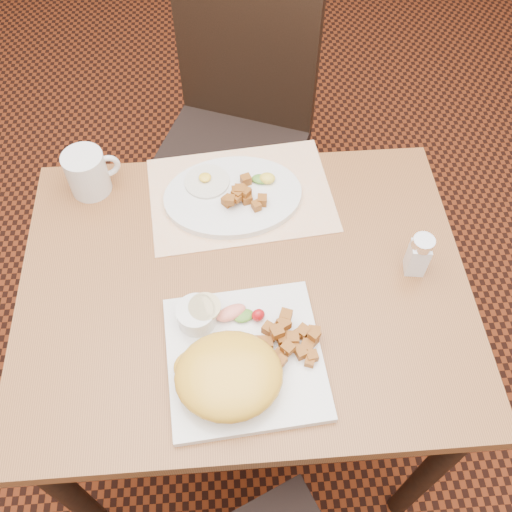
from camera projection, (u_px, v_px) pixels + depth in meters
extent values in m
plane|color=black|center=(248.00, 411.00, 1.76)|extent=(8.00, 8.00, 0.00)
cube|color=brown|center=(244.00, 288.00, 1.15)|extent=(0.90, 0.70, 0.03)
cylinder|color=black|center=(78.00, 500.00, 1.28)|extent=(0.05, 0.05, 0.71)
cylinder|color=black|center=(428.00, 473.00, 1.31)|extent=(0.05, 0.05, 0.71)
cylinder|color=black|center=(100.00, 276.00, 1.62)|extent=(0.05, 0.05, 0.71)
cylinder|color=black|center=(378.00, 258.00, 1.65)|extent=(0.05, 0.05, 0.71)
cube|color=black|center=(227.00, 164.00, 1.74)|extent=(0.55, 0.55, 0.05)
cylinder|color=black|center=(295.00, 187.00, 2.00)|extent=(0.04, 0.04, 0.42)
cylinder|color=black|center=(265.00, 268.00, 1.80)|extent=(0.04, 0.04, 0.42)
cylinder|color=black|center=(200.00, 164.00, 2.06)|extent=(0.04, 0.04, 0.42)
cylinder|color=black|center=(160.00, 240.00, 1.87)|extent=(0.04, 0.04, 0.42)
cube|color=black|center=(246.00, 48.00, 1.62)|extent=(0.40, 0.19, 0.50)
cube|color=white|center=(241.00, 195.00, 1.27)|extent=(0.43, 0.32, 0.00)
cube|color=silver|center=(245.00, 358.00, 1.04)|extent=(0.30, 0.30, 0.02)
ellipsoid|color=yellow|center=(229.00, 375.00, 0.98)|extent=(0.19, 0.17, 0.07)
ellipsoid|color=yellow|center=(244.00, 390.00, 0.98)|extent=(0.08, 0.07, 0.03)
ellipsoid|color=yellow|center=(195.00, 367.00, 1.01)|extent=(0.08, 0.07, 0.03)
cylinder|color=silver|center=(196.00, 315.00, 1.06)|extent=(0.07, 0.07, 0.04)
cylinder|color=beige|center=(205.00, 307.00, 1.05)|extent=(0.06, 0.06, 0.01)
ellipsoid|color=#387223|center=(244.00, 316.00, 1.07)|extent=(0.05, 0.04, 0.01)
ellipsoid|color=red|center=(258.00, 315.00, 1.07)|extent=(0.03, 0.03, 0.03)
ellipsoid|color=#F28C72|center=(231.00, 313.00, 1.07)|extent=(0.07, 0.05, 0.02)
cylinder|color=white|center=(207.00, 181.00, 1.27)|extent=(0.10, 0.10, 0.01)
ellipsoid|color=yellow|center=(205.00, 177.00, 1.26)|extent=(0.03, 0.03, 0.01)
ellipsoid|color=#387223|center=(261.00, 179.00, 1.27)|extent=(0.05, 0.04, 0.01)
ellipsoid|color=yellow|center=(267.00, 178.00, 1.26)|extent=(0.04, 0.04, 0.02)
cube|color=white|center=(417.00, 258.00, 1.13)|extent=(0.04, 0.04, 0.08)
cylinder|color=silver|center=(423.00, 243.00, 1.09)|extent=(0.05, 0.05, 0.02)
cylinder|color=silver|center=(87.00, 173.00, 1.24)|extent=(0.09, 0.09, 0.10)
torus|color=silver|center=(107.00, 166.00, 1.25)|extent=(0.06, 0.03, 0.06)
cube|color=#9E5819|center=(312.00, 356.00, 1.02)|extent=(0.02, 0.02, 0.02)
cube|color=#9E5819|center=(292.00, 339.00, 1.04)|extent=(0.02, 0.02, 0.02)
cube|color=#9E5819|center=(296.00, 348.00, 1.03)|extent=(0.02, 0.02, 0.02)
cube|color=#9E5819|center=(279.00, 327.00, 1.06)|extent=(0.03, 0.03, 0.02)
cube|color=#9E5819|center=(290.00, 340.00, 1.04)|extent=(0.03, 0.03, 0.02)
cube|color=#9E5819|center=(307.00, 346.00, 1.04)|extent=(0.03, 0.03, 0.02)
cube|color=#9E5819|center=(315.00, 335.00, 1.03)|extent=(0.02, 0.02, 0.02)
cube|color=#9E5819|center=(311.00, 342.00, 1.04)|extent=(0.03, 0.03, 0.02)
cube|color=#9E5819|center=(301.00, 352.00, 1.03)|extent=(0.02, 0.03, 0.02)
cube|color=#9E5819|center=(287.00, 349.00, 1.02)|extent=(0.02, 0.02, 0.01)
cube|color=#9E5819|center=(314.00, 334.00, 1.05)|extent=(0.03, 0.03, 0.02)
cube|color=#9E5819|center=(288.00, 348.00, 1.02)|extent=(0.03, 0.03, 0.02)
cube|color=#9E5819|center=(286.00, 316.00, 1.05)|extent=(0.03, 0.03, 0.02)
cube|color=#9E5819|center=(267.00, 343.00, 1.04)|extent=(0.02, 0.02, 0.02)
cube|color=#9E5819|center=(310.00, 362.00, 1.02)|extent=(0.02, 0.02, 0.01)
cube|color=#9E5819|center=(282.00, 338.00, 1.04)|extent=(0.03, 0.03, 0.02)
cube|color=#9E5819|center=(269.00, 329.00, 1.05)|extent=(0.03, 0.03, 0.02)
cube|color=#9E5819|center=(296.00, 335.00, 1.05)|extent=(0.02, 0.02, 0.01)
cube|color=#9E5819|center=(258.00, 343.00, 1.04)|extent=(0.02, 0.02, 0.02)
cube|color=#9E5819|center=(275.00, 361.00, 1.02)|extent=(0.02, 0.02, 0.02)
cube|color=#9E5819|center=(279.00, 355.00, 1.03)|extent=(0.03, 0.03, 0.02)
cube|color=#9E5819|center=(277.00, 332.00, 1.03)|extent=(0.03, 0.03, 0.02)
cube|color=#9E5819|center=(284.00, 324.00, 1.04)|extent=(0.03, 0.03, 0.02)
cube|color=#9E5819|center=(281.00, 361.00, 1.00)|extent=(0.02, 0.02, 0.02)
cube|color=#9E5819|center=(286.00, 340.00, 1.04)|extent=(0.03, 0.03, 0.02)
cube|color=#9E5819|center=(303.00, 332.00, 1.05)|extent=(0.03, 0.03, 0.02)
cube|color=#9E5819|center=(260.00, 343.00, 1.04)|extent=(0.03, 0.03, 0.02)
cube|color=#9E5819|center=(287.00, 343.00, 1.04)|extent=(0.02, 0.02, 0.02)
cube|color=#9E5819|center=(247.00, 199.00, 1.23)|extent=(0.03, 0.03, 0.02)
cube|color=#9E5819|center=(227.00, 201.00, 1.22)|extent=(0.03, 0.03, 0.02)
cube|color=#9E5819|center=(246.00, 180.00, 1.26)|extent=(0.03, 0.03, 0.02)
cube|color=#9E5819|center=(235.00, 191.00, 1.24)|extent=(0.02, 0.02, 0.02)
cube|color=#9E5819|center=(246.00, 193.00, 1.24)|extent=(0.03, 0.03, 0.02)
cube|color=#9E5819|center=(240.00, 189.00, 1.25)|extent=(0.02, 0.02, 0.02)
cube|color=#9E5819|center=(242.00, 194.00, 1.24)|extent=(0.03, 0.03, 0.02)
cube|color=#9E5819|center=(238.00, 194.00, 1.22)|extent=(0.03, 0.03, 0.02)
cube|color=#9E5819|center=(241.00, 194.00, 1.24)|extent=(0.03, 0.03, 0.02)
cube|color=#9E5819|center=(236.00, 198.00, 1.21)|extent=(0.02, 0.02, 0.01)
cube|color=#9E5819|center=(262.00, 200.00, 1.22)|extent=(0.02, 0.02, 0.02)
cube|color=#9E5819|center=(256.00, 206.00, 1.22)|extent=(0.02, 0.02, 0.02)
cube|color=#9E5819|center=(240.00, 191.00, 1.22)|extent=(0.03, 0.02, 0.02)
cube|color=#9E5819|center=(237.00, 194.00, 1.24)|extent=(0.02, 0.03, 0.02)
cube|color=#9E5819|center=(245.00, 192.00, 1.22)|extent=(0.03, 0.03, 0.02)
cube|color=#9E5819|center=(240.00, 191.00, 1.22)|extent=(0.02, 0.02, 0.02)
cube|color=#9E5819|center=(230.00, 201.00, 1.23)|extent=(0.02, 0.02, 0.01)
cube|color=#9E5819|center=(230.00, 200.00, 1.21)|extent=(0.02, 0.02, 0.02)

